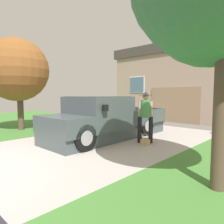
{
  "coord_description": "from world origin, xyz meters",
  "views": [
    {
      "loc": [
        5.22,
        -0.93,
        1.69
      ],
      "look_at": [
        0.09,
        4.47,
        1.03
      ],
      "focal_mm": 33.52,
      "sensor_mm": 36.0,
      "label": 1
    }
  ],
  "objects_px": {
    "pickup_truck": "(101,120)",
    "person_with_hat": "(145,113)",
    "handbag": "(145,141)",
    "house_with_garage": "(202,83)",
    "neighbor_tree": "(17,70)"
  },
  "relations": [
    {
      "from": "handbag",
      "to": "neighbor_tree",
      "type": "height_order",
      "value": "neighbor_tree"
    },
    {
      "from": "pickup_truck",
      "to": "handbag",
      "type": "relative_size",
      "value": 14.5
    },
    {
      "from": "handbag",
      "to": "neighbor_tree",
      "type": "relative_size",
      "value": 0.09
    },
    {
      "from": "handbag",
      "to": "house_with_garage",
      "type": "relative_size",
      "value": 0.03
    },
    {
      "from": "pickup_truck",
      "to": "handbag",
      "type": "distance_m",
      "value": 1.83
    },
    {
      "from": "handbag",
      "to": "house_with_garage",
      "type": "distance_m",
      "value": 8.81
    },
    {
      "from": "pickup_truck",
      "to": "person_with_hat",
      "type": "relative_size",
      "value": 2.99
    },
    {
      "from": "person_with_hat",
      "to": "handbag",
      "type": "distance_m",
      "value": 0.96
    },
    {
      "from": "pickup_truck",
      "to": "house_with_garage",
      "type": "distance_m",
      "value": 8.97
    },
    {
      "from": "house_with_garage",
      "to": "neighbor_tree",
      "type": "bearing_deg",
      "value": -115.38
    },
    {
      "from": "pickup_truck",
      "to": "neighbor_tree",
      "type": "distance_m",
      "value": 5.0
    },
    {
      "from": "pickup_truck",
      "to": "person_with_hat",
      "type": "xyz_separation_m",
      "value": [
        1.52,
        0.64,
        0.32
      ]
    },
    {
      "from": "house_with_garage",
      "to": "neighbor_tree",
      "type": "xyz_separation_m",
      "value": [
        -4.75,
        -10.02,
        0.36
      ]
    },
    {
      "from": "person_with_hat",
      "to": "house_with_garage",
      "type": "height_order",
      "value": "house_with_garage"
    },
    {
      "from": "pickup_truck",
      "to": "person_with_hat",
      "type": "height_order",
      "value": "person_with_hat"
    }
  ]
}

